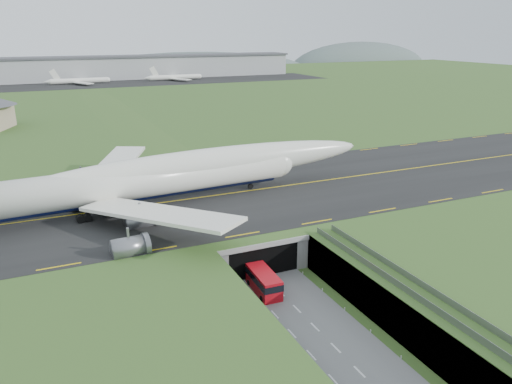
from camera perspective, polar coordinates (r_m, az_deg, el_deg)
name	(u,v)px	position (r m, az deg, el deg)	size (l,w,h in m)	color
ground	(287,300)	(75.08, 3.57, -12.25)	(900.00, 900.00, 0.00)	#335923
airfield_deck	(287,282)	(73.61, 3.62, -10.23)	(800.00, 800.00, 6.00)	gray
trench_road	(313,326)	(69.48, 6.55, -14.96)	(12.00, 75.00, 0.20)	slate
taxiway	(211,196)	(100.37, -5.13, -0.49)	(800.00, 44.00, 0.18)	black
tunnel_portal	(243,238)	(87.10, -1.51, -5.31)	(17.00, 22.30, 6.00)	gray
guideway	(444,317)	(65.13, 20.74, -13.18)	(3.00, 53.00, 7.05)	#A8A8A3
jumbo_jet	(156,178)	(95.76, -11.37, 1.62)	(93.41, 60.18, 19.95)	white
shuttle_tram	(264,282)	(76.15, 0.89, -10.22)	(3.33, 8.05, 3.23)	red
cargo_terminal	(77,68)	(358.67, -19.83, 13.14)	(320.00, 67.00, 15.60)	#B2B2B2
distant_hills	(137,77)	(498.11, -13.49, 12.68)	(700.00, 91.00, 60.00)	#52635F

